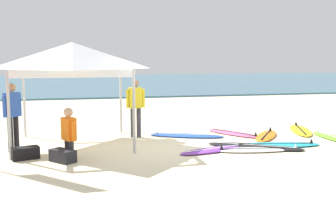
# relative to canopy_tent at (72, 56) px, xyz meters

# --- Properties ---
(ground_plane) EXTENTS (80.00, 80.00, 0.00)m
(ground_plane) POSITION_rel_canopy_tent_xyz_m (2.63, -1.19, -2.39)
(ground_plane) COLOR beige
(sea) EXTENTS (80.00, 36.00, 0.10)m
(sea) POSITION_rel_canopy_tent_xyz_m (2.63, 30.41, -2.34)
(sea) COLOR #386B84
(sea) RESTS_ON ground
(canopy_tent) EXTENTS (2.98, 2.98, 2.75)m
(canopy_tent) POSITION_rel_canopy_tent_xyz_m (0.00, 0.00, 0.00)
(canopy_tent) COLOR #B7B7BC
(canopy_tent) RESTS_ON ground
(surfboard_purple) EXTENTS (2.00, 1.06, 0.19)m
(surfboard_purple) POSITION_rel_canopy_tent_xyz_m (3.38, -1.69, -2.35)
(surfboard_purple) COLOR purple
(surfboard_purple) RESTS_ON ground
(surfboard_cyan) EXTENTS (2.45, 0.98, 0.19)m
(surfboard_cyan) POSITION_rel_canopy_tent_xyz_m (5.23, -1.51, -2.35)
(surfboard_cyan) COLOR #23B2CC
(surfboard_cyan) RESTS_ON ground
(surfboard_blue) EXTENTS (2.28, 1.46, 0.19)m
(surfboard_blue) POSITION_rel_canopy_tent_xyz_m (3.25, 0.32, -2.35)
(surfboard_blue) COLOR blue
(surfboard_blue) RESTS_ON ground
(surfboard_yellow) EXTENTS (1.33, 2.20, 0.19)m
(surfboard_yellow) POSITION_rel_canopy_tent_xyz_m (7.06, 0.31, -2.35)
(surfboard_yellow) COLOR yellow
(surfboard_yellow) RESTS_ON ground
(surfboard_pink) EXTENTS (1.46, 1.94, 0.19)m
(surfboard_pink) POSITION_rel_canopy_tent_xyz_m (4.77, 0.31, -2.35)
(surfboard_pink) COLOR pink
(surfboard_pink) RESTS_ON ground
(surfboard_black) EXTENTS (2.46, 1.88, 0.19)m
(surfboard_black) POSITION_rel_canopy_tent_xyz_m (4.60, -1.56, -2.35)
(surfboard_black) COLOR black
(surfboard_black) RESTS_ON ground
(surfboard_lime) EXTENTS (0.54, 1.90, 0.19)m
(surfboard_lime) POSITION_rel_canopy_tent_xyz_m (7.32, -1.02, -2.35)
(surfboard_lime) COLOR #7AD12D
(surfboard_lime) RESTS_ON ground
(surfboard_white) EXTENTS (2.02, 0.79, 0.19)m
(surfboard_white) POSITION_rel_canopy_tent_xyz_m (4.35, -1.91, -2.35)
(surfboard_white) COLOR white
(surfboard_white) RESTS_ON ground
(surfboard_orange) EXTENTS (1.55, 1.85, 0.19)m
(surfboard_orange) POSITION_rel_canopy_tent_xyz_m (5.56, -0.29, -2.35)
(surfboard_orange) COLOR orange
(surfboard_orange) RESTS_ON ground
(person_blue) EXTENTS (0.40, 0.43, 1.71)m
(person_blue) POSITION_rel_canopy_tent_xyz_m (-1.48, -0.55, -1.40)
(person_blue) COLOR black
(person_blue) RESTS_ON ground
(person_yellow) EXTENTS (0.55, 0.22, 1.71)m
(person_yellow) POSITION_rel_canopy_tent_xyz_m (1.77, 0.53, -1.40)
(person_yellow) COLOR #383842
(person_yellow) RESTS_ON ground
(person_orange) EXTENTS (0.36, 0.50, 1.20)m
(person_orange) POSITION_rel_canopy_tent_xyz_m (-0.12, -1.68, -1.73)
(person_orange) COLOR #2D2D33
(person_orange) RESTS_ON ground
(gear_bag_near_tent) EXTENTS (0.63, 0.66, 0.28)m
(gear_bag_near_tent) POSITION_rel_canopy_tent_xyz_m (-0.26, -1.91, -2.25)
(gear_bag_near_tent) COLOR #232328
(gear_bag_near_tent) RESTS_ON ground
(gear_bag_by_pole) EXTENTS (0.67, 0.49, 0.28)m
(gear_bag_by_pole) POSITION_rel_canopy_tent_xyz_m (-1.11, -1.44, -2.25)
(gear_bag_by_pole) COLOR black
(gear_bag_by_pole) RESTS_ON ground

